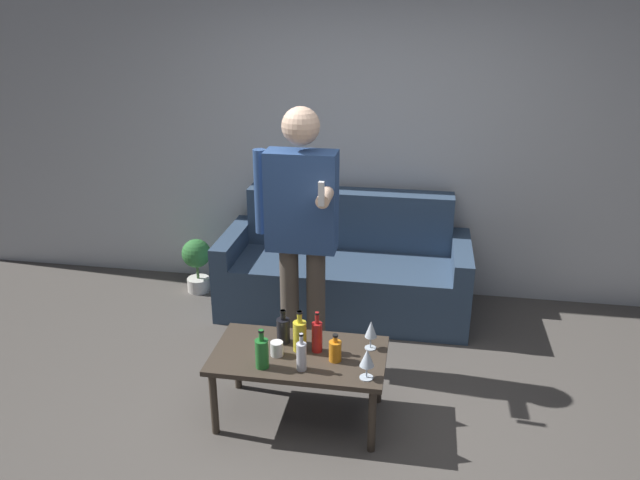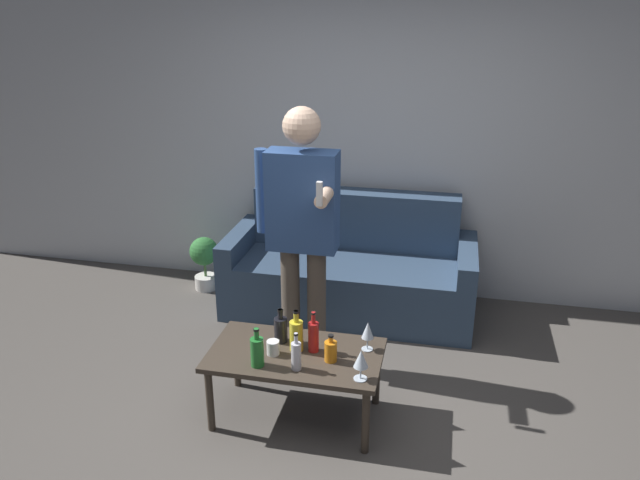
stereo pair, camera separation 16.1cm
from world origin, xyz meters
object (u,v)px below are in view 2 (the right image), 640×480
object	(u,v)px
coffee_table	(295,360)
couch	(350,271)
bottle_orange	(314,336)
person_standing_front	(302,221)

from	to	relation	value
coffee_table	couch	bearing A→B (deg)	86.99
couch	bottle_orange	world-z (taller)	couch
couch	person_standing_front	distance (m)	1.14
coffee_table	bottle_orange	bearing A→B (deg)	24.52
couch	coffee_table	bearing A→B (deg)	-93.01
coffee_table	bottle_orange	size ratio (longest dim) A/B	3.98
coffee_table	person_standing_front	size ratio (longest dim) A/B	0.57
couch	coffee_table	world-z (taller)	couch
couch	person_standing_front	xyz separation A→B (m)	(-0.18, -0.87, 0.71)
coffee_table	bottle_orange	distance (m)	0.18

